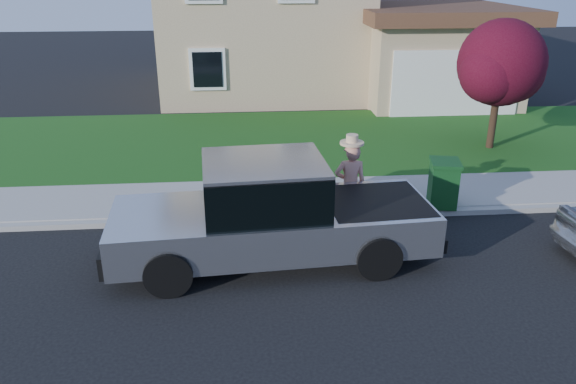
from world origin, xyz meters
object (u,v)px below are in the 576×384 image
object	(u,v)px
ornamental_tree	(502,67)
trash_bin	(443,183)
woman	(350,184)
pickup_truck	(271,215)

from	to	relation	value
ornamental_tree	trash_bin	xyz separation A→B (m)	(-2.94, -4.15, -1.78)
woman	ornamental_tree	size ratio (longest dim) A/B	0.54
pickup_truck	ornamental_tree	world-z (taller)	ornamental_tree
pickup_truck	woman	size ratio (longest dim) A/B	3.05
woman	trash_bin	size ratio (longest dim) A/B	1.93
pickup_truck	woman	world-z (taller)	woman
woman	ornamental_tree	xyz separation A→B (m)	(5.14, 4.73, 1.51)
pickup_truck	woman	bearing A→B (deg)	33.83
pickup_truck	ornamental_tree	bearing A→B (deg)	37.48
pickup_truck	trash_bin	size ratio (longest dim) A/B	5.89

